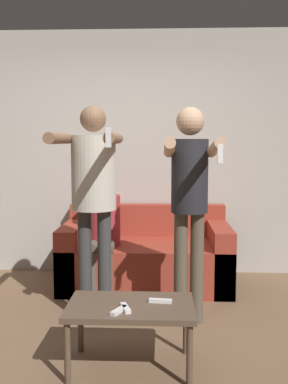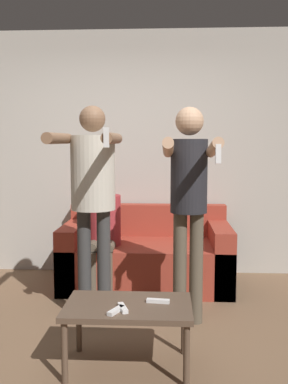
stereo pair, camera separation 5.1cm
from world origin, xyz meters
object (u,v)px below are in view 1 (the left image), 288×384
Objects in this scene: coffee_table at (131,312)px; remote_far at (160,301)px; person_seated at (103,225)px; remote_near at (119,311)px; person_standing_right at (190,190)px; couch at (146,258)px; remote_mid at (126,308)px; person_standing_left at (93,185)px.

remote_far is (0.19, 0.04, 0.06)m from coffee_table.
remote_far is (0.58, -1.51, -0.22)m from person_seated.
coffee_table is 5.42× the size of remote_near.
person_seated is 7.81× the size of remote_near.
person_standing_right is at bearing 61.04° from coffee_table.
couch is at bearing 88.92° from coffee_table.
remote_far is (0.16, -1.72, 0.16)m from couch.
remote_mid is (-0.02, -0.10, 0.06)m from coffee_table.
couch is 1.37m from person_standing_left.
person_standing_right reaches higher than remote_far.
person_standing_left is 2.15× the size of coffee_table.
person_standing_right reaches higher than remote_mid.
person_standing_right reaches higher than coffee_table.
person_standing_right is at bearing 72.52° from remote_far.
person_standing_left reaches higher than remote_near.
person_standing_left is 1.12m from coffee_table.
coffee_table is at bearing -65.11° from person_standing_left.
remote_far is at bearing -107.48° from person_standing_right.
couch is 0.60m from person_seated.
remote_far is at bearing -84.75° from couch.
person_standing_right is 11.39× the size of remote_far.
remote_mid is at bearing -69.11° from person_standing_left.
remote_mid is (0.36, -1.64, -0.22)m from person_seated.
person_standing_left reaches higher than remote_far.
person_seated is (-0.42, -0.22, 0.38)m from couch.
person_standing_left is at bearing 110.89° from remote_mid.
remote_near is (0.32, -1.69, -0.22)m from person_seated.
coffee_table is (-0.03, -1.76, 0.10)m from couch.
person_seated reaches higher than remote_near.
person_standing_right reaches higher than couch.
coffee_table is at bearing -168.84° from remote_far.
person_standing_right is at bearing 61.91° from remote_near.
person_standing_right is at bearing -69.14° from couch.
remote_near is 0.31m from remote_far.
person_standing_right is 1.48× the size of person_seated.
couch is at bearing 87.12° from remote_near.
person_standing_right is 11.35× the size of remote_mid.
person_standing_left is 1.13m from remote_far.
couch reaches higher than remote_far.
remote_near is at bearing -144.32° from remote_far.
couch is 1.87m from remote_mid.
coffee_table is at bearing -91.08° from couch.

